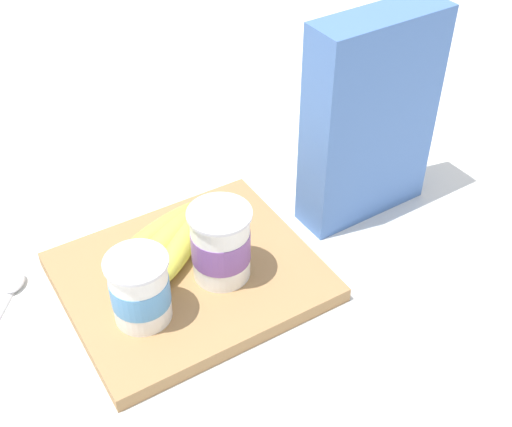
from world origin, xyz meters
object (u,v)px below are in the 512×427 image
at_px(banana_bunch, 173,236).
at_px(spoon, 6,299).
at_px(yogurt_cup_front, 221,244).
at_px(yogurt_cup_back, 140,289).
at_px(cutting_board, 190,276).
at_px(cereal_box, 370,120).

distance_m(banana_bunch, spoon, 0.21).
bearing_deg(spoon, yogurt_cup_front, 155.26).
bearing_deg(banana_bunch, spoon, -9.64).
distance_m(yogurt_cup_back, banana_bunch, 0.12).
distance_m(cutting_board, cereal_box, 0.30).
bearing_deg(yogurt_cup_front, banana_bunch, -69.10).
relative_size(cereal_box, yogurt_cup_front, 2.96).
height_order(cereal_box, yogurt_cup_front, cereal_box).
height_order(banana_bunch, spoon, banana_bunch).
xyz_separation_m(yogurt_cup_back, spoon, (0.13, -0.12, -0.06)).
bearing_deg(spoon, cereal_box, 170.93).
bearing_deg(spoon, banana_bunch, 170.36).
xyz_separation_m(cutting_board, banana_bunch, (-0.00, -0.05, 0.03)).
distance_m(cereal_box, banana_bunch, 0.29).
bearing_deg(yogurt_cup_back, spoon, -43.79).
xyz_separation_m(cereal_box, banana_bunch, (0.27, -0.04, -0.11)).
bearing_deg(cereal_box, yogurt_cup_back, -173.77).
relative_size(yogurt_cup_front, banana_bunch, 0.59).
relative_size(banana_bunch, spoon, 1.41).
relative_size(cereal_box, spoon, 2.47).
xyz_separation_m(banana_bunch, spoon, (0.21, -0.04, -0.03)).
bearing_deg(yogurt_cup_front, yogurt_cup_back, 6.79).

